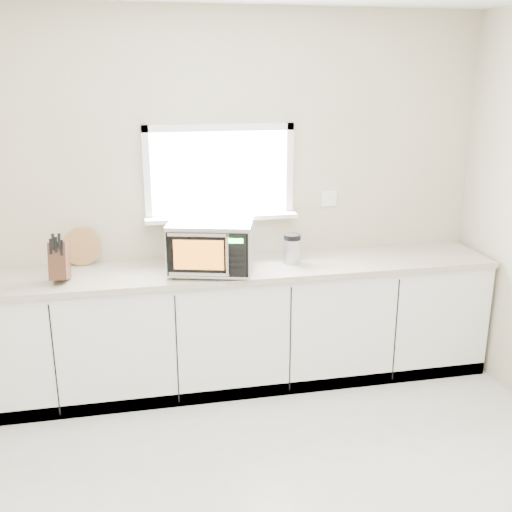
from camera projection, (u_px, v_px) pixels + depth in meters
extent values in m
cube|color=beige|center=(220.00, 199.00, 4.45)|extent=(4.00, 0.02, 2.70)
cube|color=white|center=(219.00, 173.00, 4.38)|extent=(1.00, 0.02, 0.60)
cube|color=white|center=(222.00, 217.00, 4.41)|extent=(1.12, 0.16, 0.03)
cube|color=white|center=(219.00, 128.00, 4.27)|extent=(1.10, 0.04, 0.05)
cube|color=white|center=(221.00, 216.00, 4.46)|extent=(1.10, 0.04, 0.05)
cube|color=white|center=(147.00, 175.00, 4.26)|extent=(0.05, 0.04, 0.70)
cube|color=white|center=(289.00, 171.00, 4.47)|extent=(0.05, 0.04, 0.70)
cube|color=white|center=(329.00, 199.00, 4.62)|extent=(0.12, 0.01, 0.12)
cube|color=white|center=(228.00, 328.00, 4.44)|extent=(3.92, 0.60, 0.88)
cube|color=#BCAF9B|center=(227.00, 269.00, 4.29)|extent=(3.92, 0.64, 0.04)
cylinder|color=black|center=(174.00, 277.00, 4.03)|extent=(0.03, 0.03, 0.02)
cylinder|color=black|center=(183.00, 262.00, 4.36)|extent=(0.03, 0.03, 0.02)
cylinder|color=black|center=(244.00, 279.00, 4.01)|extent=(0.03, 0.03, 0.02)
cylinder|color=black|center=(248.00, 263.00, 4.33)|extent=(0.03, 0.03, 0.02)
cube|color=silver|center=(212.00, 246.00, 4.13)|extent=(0.66, 0.56, 0.34)
cube|color=black|center=(207.00, 255.00, 3.92)|extent=(0.52, 0.16, 0.30)
cube|color=orange|center=(199.00, 255.00, 3.92)|extent=(0.32, 0.09, 0.20)
cylinder|color=silver|center=(227.00, 256.00, 3.89)|extent=(0.02, 0.02, 0.26)
cube|color=black|center=(236.00, 256.00, 3.90)|extent=(0.13, 0.04, 0.29)
cube|color=#19FF33|center=(236.00, 241.00, 3.87)|extent=(0.09, 0.03, 0.03)
cube|color=silver|center=(211.00, 221.00, 4.08)|extent=(0.66, 0.56, 0.01)
cube|color=#452618|center=(59.00, 261.00, 3.94)|extent=(0.13, 0.24, 0.28)
cube|color=black|center=(51.00, 246.00, 3.85)|extent=(0.02, 0.05, 0.10)
cube|color=black|center=(56.00, 245.00, 3.85)|extent=(0.02, 0.05, 0.10)
cube|color=black|center=(62.00, 248.00, 3.86)|extent=(0.02, 0.05, 0.10)
cube|color=black|center=(53.00, 241.00, 3.84)|extent=(0.02, 0.05, 0.10)
cube|color=black|center=(59.00, 241.00, 3.85)|extent=(0.02, 0.05, 0.10)
cylinder|color=#A2763E|center=(82.00, 247.00, 4.28)|extent=(0.27, 0.07, 0.27)
cylinder|color=silver|center=(292.00, 251.00, 4.34)|extent=(0.16, 0.16, 0.18)
cylinder|color=black|center=(292.00, 236.00, 4.31)|extent=(0.15, 0.15, 0.04)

